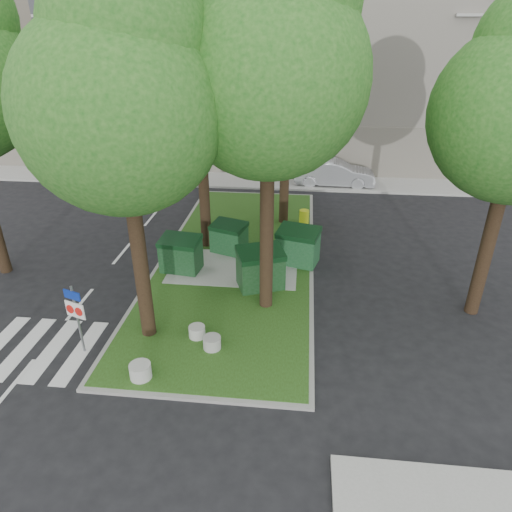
# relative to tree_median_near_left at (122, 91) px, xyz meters

# --- Properties ---
(ground) EXTENTS (120.00, 120.00, 0.00)m
(ground) POSITION_rel_tree_median_near_left_xyz_m (1.41, -2.56, -7.32)
(ground) COLOR black
(ground) RESTS_ON ground
(median_island) EXTENTS (6.00, 16.00, 0.12)m
(median_island) POSITION_rel_tree_median_near_left_xyz_m (1.91, 5.44, -7.26)
(median_island) COLOR #254313
(median_island) RESTS_ON ground
(median_kerb) EXTENTS (6.30, 16.30, 0.10)m
(median_kerb) POSITION_rel_tree_median_near_left_xyz_m (1.91, 5.44, -7.27)
(median_kerb) COLOR gray
(median_kerb) RESTS_ON ground
(building_sidewalk) EXTENTS (42.00, 3.00, 0.12)m
(building_sidewalk) POSITION_rel_tree_median_near_left_xyz_m (1.41, 15.94, -7.26)
(building_sidewalk) COLOR #999993
(building_sidewalk) RESTS_ON ground
(zebra_crossing) EXTENTS (5.00, 3.00, 0.01)m
(zebra_crossing) POSITION_rel_tree_median_near_left_xyz_m (-2.34, -1.06, -7.31)
(zebra_crossing) COLOR silver
(zebra_crossing) RESTS_ON ground
(apartment_building) EXTENTS (41.00, 12.00, 16.00)m
(apartment_building) POSITION_rel_tree_median_near_left_xyz_m (1.41, 23.44, 0.68)
(apartment_building) COLOR tan
(apartment_building) RESTS_ON ground
(tree_median_near_left) EXTENTS (5.20, 5.20, 10.53)m
(tree_median_near_left) POSITION_rel_tree_median_near_left_xyz_m (0.00, 0.00, 0.00)
(tree_median_near_left) COLOR black
(tree_median_near_left) RESTS_ON ground
(tree_median_near_right) EXTENTS (5.60, 5.60, 11.46)m
(tree_median_near_right) POSITION_rel_tree_median_near_left_xyz_m (3.50, 2.00, 0.67)
(tree_median_near_right) COLOR black
(tree_median_near_right) RESTS_ON ground
(tree_median_mid) EXTENTS (4.80, 4.80, 9.99)m
(tree_median_mid) POSITION_rel_tree_median_near_left_xyz_m (0.50, 6.50, -0.34)
(tree_median_mid) COLOR black
(tree_median_mid) RESTS_ON ground
(tree_median_far) EXTENTS (5.80, 5.80, 11.93)m
(tree_median_far) POSITION_rel_tree_median_near_left_xyz_m (3.70, 9.50, 1.00)
(tree_median_far) COLOR black
(tree_median_far) RESTS_ON ground
(dumpster_a) EXTENTS (1.65, 1.26, 1.42)m
(dumpster_a) POSITION_rel_tree_median_near_left_xyz_m (-0.10, 4.09, -6.52)
(dumpster_a) COLOR #0D3315
(dumpster_a) RESTS_ON median_island
(dumpster_b) EXTENTS (1.68, 1.42, 1.32)m
(dumpster_b) POSITION_rel_tree_median_near_left_xyz_m (1.50, 5.90, -6.56)
(dumpster_b) COLOR #13431F
(dumpster_b) RESTS_ON median_island
(dumpster_c) EXTENTS (1.95, 1.67, 1.53)m
(dumpster_c) POSITION_rel_tree_median_near_left_xyz_m (3.10, 3.17, -6.46)
(dumpster_c) COLOR #0F3313
(dumpster_c) RESTS_ON median_island
(dumpster_d) EXTENTS (1.87, 1.53, 1.51)m
(dumpster_d) POSITION_rel_tree_median_near_left_xyz_m (4.41, 5.19, -6.47)
(dumpster_d) COLOR #164823
(dumpster_d) RESTS_ON median_island
(bollard_left) EXTENTS (0.60, 0.60, 0.43)m
(bollard_left) POSITION_rel_tree_median_near_left_xyz_m (0.33, -2.06, -6.98)
(bollard_left) COLOR #ACADA8
(bollard_left) RESTS_ON median_island
(bollard_right) EXTENTS (0.54, 0.54, 0.38)m
(bollard_right) POSITION_rel_tree_median_near_left_xyz_m (2.03, -0.60, -7.01)
(bollard_right) COLOR #969691
(bollard_right) RESTS_ON median_island
(bollard_mid) EXTENTS (0.51, 0.51, 0.36)m
(bollard_mid) POSITION_rel_tree_median_near_left_xyz_m (1.46, -0.10, -7.02)
(bollard_mid) COLOR #ABAAA5
(bollard_mid) RESTS_ON median_island
(litter_bin) EXTENTS (0.46, 0.46, 0.80)m
(litter_bin) POSITION_rel_tree_median_near_left_xyz_m (4.61, 8.97, -6.80)
(litter_bin) COLOR #D5EA1B
(litter_bin) RESTS_ON median_island
(traffic_sign_pole) EXTENTS (0.65, 0.26, 2.25)m
(traffic_sign_pole) POSITION_rel_tree_median_near_left_xyz_m (-1.80, -1.01, -5.87)
(traffic_sign_pole) COLOR slate
(traffic_sign_pole) RESTS_ON ground
(car_white) EXTENTS (4.14, 1.96, 1.37)m
(car_white) POSITION_rel_tree_median_near_left_xyz_m (-4.75, 16.94, -6.63)
(car_white) COLOR white
(car_white) RESTS_ON ground
(car_silver) EXTENTS (4.80, 1.80, 1.57)m
(car_silver) POSITION_rel_tree_median_near_left_xyz_m (6.33, 15.69, -6.53)
(car_silver) COLOR #94979C
(car_silver) RESTS_ON ground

